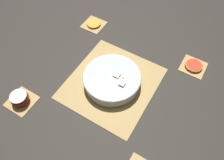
# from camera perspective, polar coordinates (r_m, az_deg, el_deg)

# --- Properties ---
(ground_plane) EXTENTS (6.00, 6.00, 0.00)m
(ground_plane) POSITION_cam_1_polar(r_m,az_deg,el_deg) (1.06, 0.00, -0.85)
(ground_plane) COLOR #2D2823
(bamboo_mat_center) EXTENTS (0.40, 0.43, 0.01)m
(bamboo_mat_center) POSITION_cam_1_polar(r_m,az_deg,el_deg) (1.06, 0.00, -0.75)
(bamboo_mat_center) COLOR tan
(bamboo_mat_center) RESTS_ON ground_plane
(coaster_mat_near_left) EXTENTS (0.12, 0.12, 0.01)m
(coaster_mat_near_left) POSITION_cam_1_polar(r_m,az_deg,el_deg) (1.09, -22.54, -5.11)
(coaster_mat_near_left) COLOR tan
(coaster_mat_near_left) RESTS_ON ground_plane
(coaster_mat_far_left) EXTENTS (0.12, 0.12, 0.01)m
(coaster_mat_far_left) POSITION_cam_1_polar(r_m,az_deg,el_deg) (1.34, -4.77, 14.26)
(coaster_mat_far_left) COLOR tan
(coaster_mat_far_left) RESTS_ON ground_plane
(coaster_mat_far_right) EXTENTS (0.12, 0.12, 0.01)m
(coaster_mat_far_right) POSITION_cam_1_polar(r_m,az_deg,el_deg) (1.19, 20.46, 3.33)
(coaster_mat_far_right) COLOR tan
(coaster_mat_far_right) RESTS_ON ground_plane
(fruit_salad_bowl) EXTENTS (0.27, 0.27, 0.06)m
(fruit_salad_bowl) POSITION_cam_1_polar(r_m,az_deg,el_deg) (1.03, 0.04, 0.31)
(fruit_salad_bowl) COLOR silver
(fruit_salad_bowl) RESTS_ON bamboo_mat_center
(apple_half) EXTENTS (0.08, 0.08, 0.05)m
(apple_half) POSITION_cam_1_polar(r_m,az_deg,el_deg) (1.07, -23.00, -4.41)
(apple_half) COLOR #B72D23
(apple_half) RESTS_ON coaster_mat_near_left
(orange_slice_whole) EXTENTS (0.08, 0.08, 0.01)m
(orange_slice_whole) POSITION_cam_1_polar(r_m,az_deg,el_deg) (1.33, -4.80, 14.52)
(orange_slice_whole) COLOR #F9A338
(orange_slice_whole) RESTS_ON coaster_mat_far_left
(grapefruit_slice) EXTENTS (0.09, 0.09, 0.01)m
(grapefruit_slice) POSITION_cam_1_polar(r_m,az_deg,el_deg) (1.18, 20.59, 3.59)
(grapefruit_slice) COLOR red
(grapefruit_slice) RESTS_ON coaster_mat_far_right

